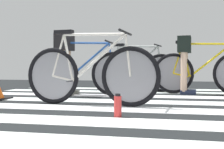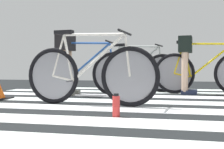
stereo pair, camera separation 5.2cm
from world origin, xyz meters
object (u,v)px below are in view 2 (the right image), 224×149
Objects in this scene: bicycle_3_of_4 at (204,72)px; bicycle_1_of_4 at (89,74)px; bicycle_2_of_4 at (83,72)px; cyclist_3_of_4 at (186,57)px; bicycle_4_of_4 at (136,71)px; cyclist_2_of_4 at (66,55)px; water_bottle at (116,106)px.

bicycle_1_of_4 is at bearing -124.64° from bicycle_3_of_4.
bicycle_2_of_4 is 1.73× the size of cyclist_3_of_4.
cyclist_2_of_4 is at bearing -126.14° from bicycle_4_of_4.
bicycle_2_of_4 is 1.81m from cyclist_3_of_4.
cyclist_2_of_4 is 2.43m from water_bottle.
cyclist_3_of_4 is (1.67, 0.63, 0.26)m from bicycle_2_of_4.
bicycle_1_of_4 is 1.00× the size of bicycle_2_of_4.
cyclist_3_of_4 reaches higher than bicycle_3_of_4.
bicycle_1_of_4 is 1.30m from bicycle_2_of_4.
bicycle_3_of_4 is at bearing 68.58° from water_bottle.
water_bottle is at bearing -63.34° from bicycle_2_of_4.
water_bottle is (-0.71, -2.63, -0.54)m from cyclist_3_of_4.
bicycle_3_of_4 is 2.80m from water_bottle.
bicycle_4_of_4 is at bearing 44.14° from cyclist_2_of_4.
bicycle_1_of_4 is at bearing -68.05° from bicycle_2_of_4.
cyclist_3_of_4 is 1.03m from bicycle_4_of_4.
bicycle_3_of_4 reaches higher than water_bottle.
bicycle_1_of_4 and bicycle_2_of_4 have the same top height.
cyclist_3_of_4 is (1.20, 1.85, 0.26)m from bicycle_1_of_4.
cyclist_3_of_4 is (-0.31, 0.03, 0.26)m from bicycle_3_of_4.
bicycle_3_of_4 is (2.29, 0.60, -0.28)m from cyclist_2_of_4.
cyclist_3_of_4 reaches higher than bicycle_1_of_4.
bicycle_3_of_4 is 1.73× the size of cyclist_3_of_4.
bicycle_4_of_4 is at bearing 167.37° from bicycle_3_of_4.
bicycle_2_of_4 is 0.42m from cyclist_2_of_4.
cyclist_2_of_4 is 0.59× the size of bicycle_3_of_4.
bicycle_1_of_4 and bicycle_4_of_4 have the same top height.
cyclist_3_of_4 is at bearing 62.92° from bicycle_1_of_4.
cyclist_2_of_4 reaches higher than bicycle_2_of_4.
bicycle_4_of_4 is 3.01m from water_bottle.
bicycle_2_of_4 is 1.00× the size of bicycle_3_of_4.
bicycle_1_of_4 is 2.22m from cyclist_3_of_4.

